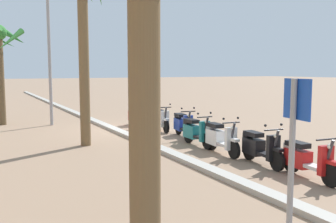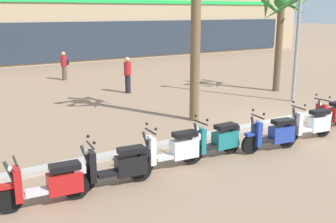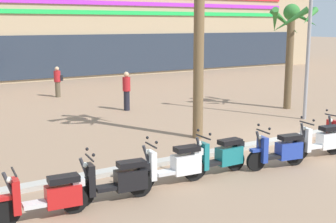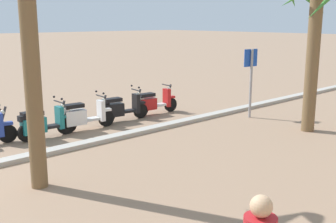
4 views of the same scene
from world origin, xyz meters
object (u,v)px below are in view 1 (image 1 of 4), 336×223
crossing_sign (293,139)px  palm_tree_near_sign (83,6)px  scooter_black_lead_nearest (259,147)px  scooter_teal_far_back (196,132)px  scooter_red_mid_centre (137,116)px  scooter_red_last_in_row (306,159)px  street_lamp (49,31)px  scooter_white_mid_rear (160,119)px  scooter_blue_second_in_line (183,125)px  scooter_white_gap_after_mid (220,138)px

crossing_sign → palm_tree_near_sign: size_ratio=0.39×
scooter_black_lead_nearest → scooter_teal_far_back: 2.96m
scooter_red_mid_centre → palm_tree_near_sign: palm_tree_near_sign is taller
crossing_sign → scooter_red_last_in_row: bearing=-50.9°
street_lamp → scooter_red_last_in_row: bearing=-161.9°
scooter_white_mid_rear → palm_tree_near_sign: 5.74m
scooter_red_mid_centre → crossing_sign: size_ratio=0.76×
scooter_black_lead_nearest → street_lamp: bearing=20.2°
scooter_blue_second_in_line → street_lamp: (5.35, 3.87, 3.78)m
scooter_black_lead_nearest → crossing_sign: bearing=145.0°
scooter_teal_far_back → scooter_blue_second_in_line: same height
street_lamp → scooter_red_mid_centre: bearing=-121.8°
scooter_white_gap_after_mid → scooter_white_mid_rear: bearing=-3.7°
palm_tree_near_sign → street_lamp: street_lamp is taller
scooter_white_gap_after_mid → street_lamp: size_ratio=0.26×
scooter_red_last_in_row → crossing_sign: (-2.18, 2.68, 1.06)m
scooter_black_lead_nearest → scooter_blue_second_in_line: bearing=-2.7°
scooter_red_last_in_row → crossing_sign: bearing=129.1°
scooter_black_lead_nearest → crossing_sign: (-3.70, 2.59, 1.05)m
scooter_black_lead_nearest → scooter_red_mid_centre: same height
scooter_white_mid_rear → scooter_black_lead_nearest: bearing=178.9°
scooter_blue_second_in_line → scooter_red_mid_centre: 3.31m
scooter_black_lead_nearest → crossing_sign: 4.64m
crossing_sign → scooter_black_lead_nearest: bearing=-35.0°
palm_tree_near_sign → crossing_sign: bearing=-173.8°
scooter_teal_far_back → street_lamp: street_lamp is taller
scooter_red_last_in_row → scooter_red_mid_centre: size_ratio=0.99×
scooter_red_last_in_row → scooter_teal_far_back: 4.49m
scooter_blue_second_in_line → scooter_white_mid_rear: size_ratio=0.99×
scooter_red_mid_centre → scooter_teal_far_back: bearing=-179.0°
scooter_black_lead_nearest → scooter_red_mid_centre: (7.86, 0.29, 0.00)m
scooter_teal_far_back → crossing_sign: (-6.65, 2.38, 1.05)m
scooter_teal_far_back → scooter_red_mid_centre: bearing=1.0°
scooter_red_last_in_row → scooter_white_mid_rear: 7.85m
scooter_black_lead_nearest → street_lamp: (9.94, 3.65, 3.79)m
scooter_red_mid_centre → palm_tree_near_sign: 6.15m
scooter_white_gap_after_mid → scooter_blue_second_in_line: size_ratio=1.05×
scooter_red_mid_centre → street_lamp: (2.08, 3.36, 3.79)m
scooter_black_lead_nearest → scooter_teal_far_back: size_ratio=1.04×
scooter_blue_second_in_line → crossing_sign: size_ratio=0.73×
scooter_blue_second_in_line → palm_tree_near_sign: palm_tree_near_sign is taller
scooter_red_last_in_row → scooter_blue_second_in_line: (6.12, -0.14, 0.02)m
scooter_black_lead_nearest → scooter_white_mid_rear: size_ratio=1.03×
scooter_red_mid_centre → crossing_sign: (-11.56, 2.30, 1.05)m
scooter_white_mid_rear → scooter_red_mid_centre: same height
crossing_sign → palm_tree_near_sign: 8.90m
street_lamp → scooter_teal_far_back: bearing=-153.8°
scooter_white_mid_rear → street_lamp: (3.62, 3.78, 3.78)m
scooter_blue_second_in_line → street_lamp: bearing=35.9°
scooter_white_gap_after_mid → scooter_blue_second_in_line: bearing=-7.7°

